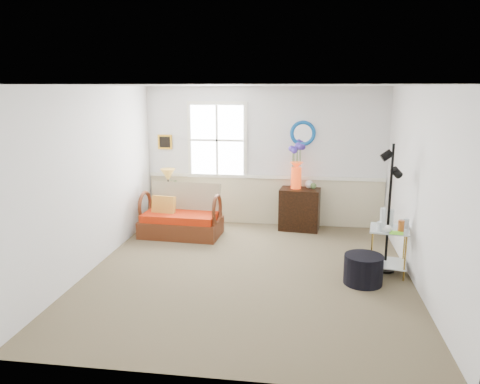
# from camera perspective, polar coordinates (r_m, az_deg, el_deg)

# --- Properties ---
(floor) EXTENTS (4.50, 5.00, 0.01)m
(floor) POSITION_cam_1_polar(r_m,az_deg,el_deg) (6.75, 0.98, -9.79)
(floor) COLOR brown
(floor) RESTS_ON ground
(ceiling) EXTENTS (4.50, 5.00, 0.01)m
(ceiling) POSITION_cam_1_polar(r_m,az_deg,el_deg) (6.24, 1.08, 12.87)
(ceiling) COLOR white
(ceiling) RESTS_ON walls
(walls) EXTENTS (4.51, 5.01, 2.60)m
(walls) POSITION_cam_1_polar(r_m,az_deg,el_deg) (6.36, 1.03, 1.09)
(walls) COLOR white
(walls) RESTS_ON floor
(wainscot) EXTENTS (4.46, 0.02, 0.90)m
(wainscot) POSITION_cam_1_polar(r_m,az_deg,el_deg) (8.96, 2.95, -1.09)
(wainscot) COLOR beige
(wainscot) RESTS_ON walls
(chair_rail) EXTENTS (4.46, 0.04, 0.06)m
(chair_rail) POSITION_cam_1_polar(r_m,az_deg,el_deg) (8.85, 2.97, 1.86)
(chair_rail) COLOR white
(chair_rail) RESTS_ON walls
(window) EXTENTS (1.14, 0.06, 1.44)m
(window) POSITION_cam_1_polar(r_m,az_deg,el_deg) (8.87, -2.81, 6.33)
(window) COLOR white
(window) RESTS_ON walls
(picture) EXTENTS (0.28, 0.03, 0.28)m
(picture) POSITION_cam_1_polar(r_m,az_deg,el_deg) (9.13, -9.13, 6.05)
(picture) COLOR #B77F1D
(picture) RESTS_ON walls
(mirror) EXTENTS (0.47, 0.07, 0.47)m
(mirror) POSITION_cam_1_polar(r_m,az_deg,el_deg) (8.71, 7.67, 7.10)
(mirror) COLOR #1467B5
(mirror) RESTS_ON walls
(loveseat) EXTENTS (1.42, 0.86, 0.90)m
(loveseat) POSITION_cam_1_polar(r_m,az_deg,el_deg) (8.29, -7.23, -2.30)
(loveseat) COLOR #4D220D
(loveseat) RESTS_ON floor
(throw_pillow) EXTENTS (0.43, 0.16, 0.42)m
(throw_pillow) POSITION_cam_1_polar(r_m,az_deg,el_deg) (8.34, -9.31, -1.91)
(throw_pillow) COLOR orange
(throw_pillow) RESTS_ON loveseat
(lamp_stand) EXTENTS (0.39, 0.39, 0.57)m
(lamp_stand) POSITION_cam_1_polar(r_m,az_deg,el_deg) (9.11, -8.54, -2.06)
(lamp_stand) COLOR black
(lamp_stand) RESTS_ON floor
(table_lamp) EXTENTS (0.36, 0.36, 0.50)m
(table_lamp) POSITION_cam_1_polar(r_m,az_deg,el_deg) (8.98, -8.75, 1.21)
(table_lamp) COLOR #B98330
(table_lamp) RESTS_ON lamp_stand
(potted_plant) EXTENTS (0.39, 0.41, 0.25)m
(potted_plant) POSITION_cam_1_polar(r_m,az_deg,el_deg) (8.94, -7.96, 0.37)
(potted_plant) COLOR #4C6937
(potted_plant) RESTS_ON lamp_stand
(cabinet) EXTENTS (0.76, 0.54, 0.77)m
(cabinet) POSITION_cam_1_polar(r_m,az_deg,el_deg) (8.67, 7.27, -2.09)
(cabinet) COLOR black
(cabinet) RESTS_ON floor
(flower_vase) EXTENTS (0.30, 0.30, 0.81)m
(flower_vase) POSITION_cam_1_polar(r_m,az_deg,el_deg) (8.54, 6.89, 3.12)
(flower_vase) COLOR red
(flower_vase) RESTS_ON cabinet
(side_table) EXTENTS (0.59, 0.59, 0.66)m
(side_table) POSITION_cam_1_polar(r_m,az_deg,el_deg) (6.94, 17.60, -6.86)
(side_table) COLOR #A68331
(side_table) RESTS_ON floor
(tabletop_items) EXTENTS (0.52, 0.52, 0.27)m
(tabletop_items) POSITION_cam_1_polar(r_m,az_deg,el_deg) (6.76, 18.13, -3.27)
(tabletop_items) COLOR silver
(tabletop_items) RESTS_ON side_table
(floor_lamp) EXTENTS (0.29, 0.29, 1.83)m
(floor_lamp) POSITION_cam_1_polar(r_m,az_deg,el_deg) (6.85, 17.71, -1.99)
(floor_lamp) COLOR black
(floor_lamp) RESTS_ON floor
(ottoman) EXTENTS (0.56, 0.56, 0.40)m
(ottoman) POSITION_cam_1_polar(r_m,az_deg,el_deg) (6.54, 14.79, -9.11)
(ottoman) COLOR black
(ottoman) RESTS_ON floor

